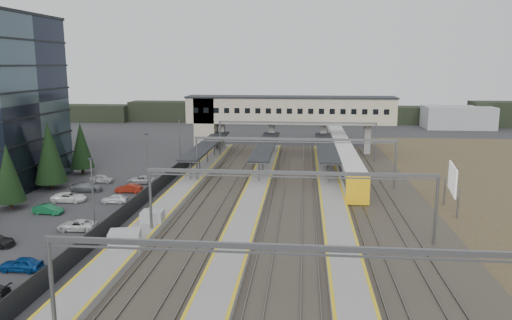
# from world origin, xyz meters

# --- Properties ---
(ground) EXTENTS (220.00, 220.00, 0.00)m
(ground) POSITION_xyz_m (0.00, 0.00, 0.00)
(ground) COLOR #2B2B2D
(ground) RESTS_ON ground
(car_park) EXTENTS (10.79, 44.80, 1.29)m
(car_park) POSITION_xyz_m (-13.69, -7.82, 0.60)
(car_park) COLOR silver
(car_park) RESTS_ON ground
(lampposts) EXTENTS (0.50, 53.25, 8.07)m
(lampposts) POSITION_xyz_m (-8.00, 1.25, 4.34)
(lampposts) COLOR slate
(lampposts) RESTS_ON ground
(fence) EXTENTS (0.08, 90.00, 2.00)m
(fence) POSITION_xyz_m (-6.50, 5.00, 1.00)
(fence) COLOR #26282B
(fence) RESTS_ON ground
(relay_cabin_near) EXTENTS (3.18, 2.60, 2.34)m
(relay_cabin_near) POSITION_xyz_m (-2.93, -13.06, 1.17)
(relay_cabin_near) COLOR #989C9E
(relay_cabin_near) RESTS_ON ground
(relay_cabin_far) EXTENTS (2.32, 1.97, 2.05)m
(relay_cabin_far) POSITION_xyz_m (-2.58, -5.75, 1.03)
(relay_cabin_far) COLOR #989C9E
(relay_cabin_far) RESTS_ON ground
(rail_corridor) EXTENTS (34.00, 90.00, 0.92)m
(rail_corridor) POSITION_xyz_m (9.34, 5.00, 0.29)
(rail_corridor) COLOR #312E26
(rail_corridor) RESTS_ON ground
(canopies) EXTENTS (23.10, 30.00, 3.28)m
(canopies) POSITION_xyz_m (7.00, 27.00, 3.92)
(canopies) COLOR black
(canopies) RESTS_ON ground
(footbridge) EXTENTS (40.40, 6.40, 11.20)m
(footbridge) POSITION_xyz_m (7.70, 42.00, 7.93)
(footbridge) COLOR tan
(footbridge) RESTS_ON ground
(gantries) EXTENTS (28.40, 62.28, 7.17)m
(gantries) POSITION_xyz_m (12.00, 3.00, 6.00)
(gantries) COLOR slate
(gantries) RESTS_ON ground
(train) EXTENTS (2.94, 61.34, 3.70)m
(train) POSITION_xyz_m (20.00, 35.27, 2.10)
(train) COLOR silver
(train) RESTS_ON ground
(billboard) EXTENTS (1.14, 6.50, 5.67)m
(billboard) POSITION_xyz_m (30.87, 4.05, 3.85)
(billboard) COLOR slate
(billboard) RESTS_ON ground
(treeline_far) EXTENTS (170.00, 19.00, 7.00)m
(treeline_far) POSITION_xyz_m (23.81, 92.28, 2.95)
(treeline_far) COLOR black
(treeline_far) RESTS_ON ground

